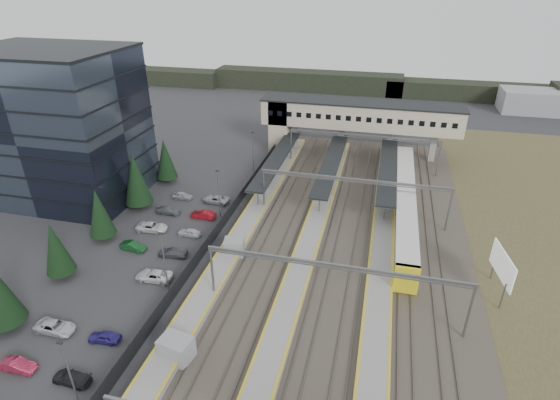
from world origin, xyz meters
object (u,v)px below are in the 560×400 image
(relay_cabin_near, at_px, (176,349))
(footbridge, at_px, (346,117))
(office_building, at_px, (58,126))
(relay_cabin_far, at_px, (234,248))
(train, at_px, (405,203))
(billboard, at_px, (502,266))

(relay_cabin_near, height_order, footbridge, footbridge)
(office_building, distance_m, relay_cabin_far, 37.05)
(relay_cabin_near, xyz_separation_m, footbridge, (9.80, 59.74, 6.62))
(office_building, bearing_deg, train, 5.77)
(office_building, xyz_separation_m, footbridge, (43.70, 30.00, -4.26))
(office_building, relative_size, train, 0.60)
(relay_cabin_near, distance_m, train, 41.74)
(train, distance_m, billboard, 20.14)
(footbridge, bearing_deg, relay_cabin_far, -103.84)
(relay_cabin_near, relative_size, billboard, 0.53)
(relay_cabin_far, relative_size, billboard, 0.46)
(office_building, relative_size, billboard, 3.67)
(footbridge, relative_size, billboard, 6.11)
(office_building, height_order, train, office_building)
(office_building, height_order, billboard, office_building)
(office_building, bearing_deg, relay_cabin_near, -41.26)
(billboard, bearing_deg, relay_cabin_far, 179.90)
(office_building, height_order, relay_cabin_far, office_building)
(train, bearing_deg, office_building, -174.23)
(office_building, bearing_deg, relay_cabin_far, -18.60)
(billboard, bearing_deg, train, 122.01)
(relay_cabin_far, xyz_separation_m, billboard, (33.09, -0.06, 2.73))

